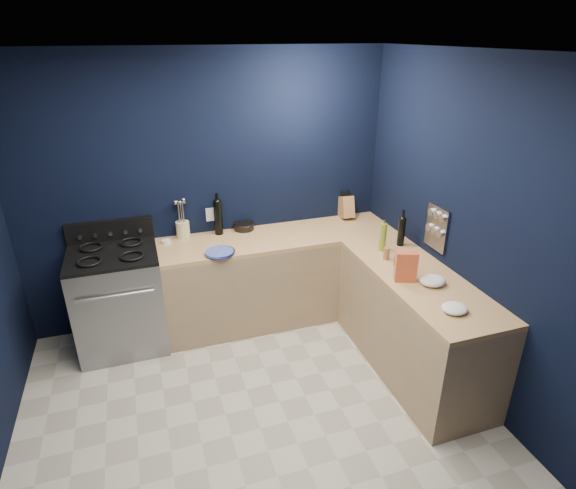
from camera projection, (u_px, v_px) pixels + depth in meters
name	position (u px, v px, depth m)	size (l,w,h in m)	color
floor	(260.00, 429.00, 3.49)	(3.50, 3.50, 0.02)	#B4B09E
ceiling	(248.00, 51.00, 2.41)	(3.50, 3.50, 0.02)	silver
wall_back	(209.00, 192.00, 4.47)	(3.50, 0.02, 2.60)	black
wall_right	(486.00, 240.00, 3.45)	(0.02, 3.50, 2.60)	black
cab_back	(279.00, 278.00, 4.72)	(2.30, 0.63, 0.86)	#A1835A
top_back	(279.00, 237.00, 4.54)	(2.30, 0.63, 0.04)	#996B3D
cab_right	(413.00, 325.00, 3.97)	(0.63, 1.67, 0.86)	#A1835A
top_right	(419.00, 279.00, 3.78)	(0.63, 1.67, 0.04)	#996B3D
gas_range	(120.00, 301.00, 4.26)	(0.76, 0.66, 0.92)	gray
oven_door	(120.00, 321.00, 3.99)	(0.59, 0.02, 0.42)	black
cooktop	(112.00, 254.00, 4.06)	(0.76, 0.66, 0.03)	black
backguard	(110.00, 231.00, 4.28)	(0.76, 0.06, 0.20)	black
spice_panel	(437.00, 228.00, 3.97)	(0.02, 0.28, 0.38)	gray
wall_outlet	(211.00, 214.00, 4.54)	(0.09, 0.02, 0.13)	white
plate_stack	(219.00, 253.00, 4.14)	(0.25, 0.25, 0.03)	#38428F
ramekin	(166.00, 242.00, 4.36)	(0.08, 0.08, 0.03)	white
utensil_crock	(183.00, 230.00, 4.45)	(0.13, 0.13, 0.16)	beige
wine_bottle_back	(218.00, 218.00, 4.50)	(0.08, 0.08, 0.33)	black
lemon_basket	(244.00, 226.00, 4.65)	(0.20, 0.20, 0.08)	black
knife_block	(346.00, 207.00, 4.93)	(0.12, 0.21, 0.23)	#996B3E
wine_bottle_right	(401.00, 232.00, 4.27)	(0.07, 0.07, 0.26)	black
oil_bottle	(383.00, 237.00, 4.17)	(0.06, 0.06, 0.26)	olive
spice_jar_near	(386.00, 254.00, 4.03)	(0.05, 0.05, 0.11)	olive
spice_jar_far	(396.00, 261.00, 3.93)	(0.05, 0.05, 0.09)	olive
crouton_bag	(406.00, 267.00, 3.66)	(0.17, 0.08, 0.25)	red
towel_front	(433.00, 281.00, 3.63)	(0.21, 0.17, 0.07)	white
towel_end	(455.00, 308.00, 3.28)	(0.19, 0.17, 0.06)	white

